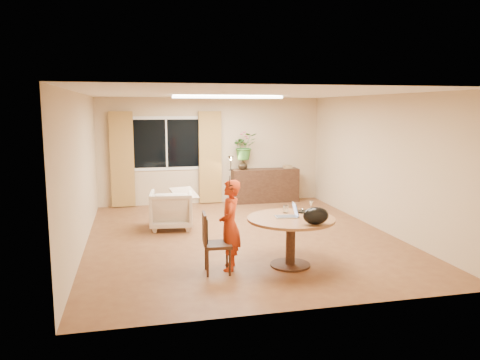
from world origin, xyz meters
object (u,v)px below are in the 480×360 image
Objects in this scene: dining_table at (291,228)px; dining_chair at (217,243)px; child at (230,225)px; armchair at (171,209)px; sideboard at (265,185)px.

dining_chair is (-1.12, -0.04, -0.14)m from dining_table.
dining_table is 0.91m from child.
dining_chair is 1.06× the size of armchair.
dining_table is 1.48× the size of dining_chair.
dining_chair is at bearing -177.72° from dining_table.
sideboard is at bearing 70.38° from dining_chair.
dining_chair is 0.33m from child.
sideboard is (2.52, 2.10, 0.04)m from armchair.
dining_chair is 2.72m from armchair.
dining_chair reaches higher than armchair.
child reaches higher than dining_table.
dining_table is at bearing 6.19° from dining_chair.
dining_table is at bearing 126.81° from armchair.
sideboard is (1.88, 4.67, -0.24)m from child.
armchair is at bearing -152.74° from child.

